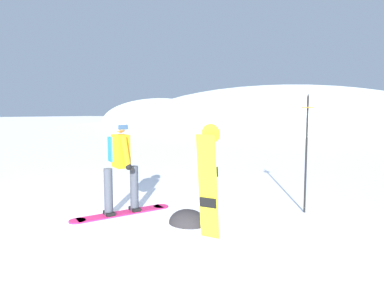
{
  "coord_description": "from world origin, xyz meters",
  "views": [
    {
      "loc": [
        3.99,
        -3.72,
        1.8
      ],
      "look_at": [
        0.1,
        3.77,
        1.0
      ],
      "focal_mm": 30.63,
      "sensor_mm": 36.0,
      "label": 1
    }
  ],
  "objects_px": {
    "snowboarder_main": "(121,163)",
    "rock_dark": "(188,223)",
    "piste_marker_near": "(306,145)",
    "spare_snowboard": "(208,181)"
  },
  "relations": [
    {
      "from": "piste_marker_near",
      "to": "rock_dark",
      "type": "relative_size",
      "value": 3.33
    },
    {
      "from": "snowboarder_main",
      "to": "rock_dark",
      "type": "relative_size",
      "value": 2.65
    },
    {
      "from": "snowboarder_main",
      "to": "spare_snowboard",
      "type": "bearing_deg",
      "value": -10.9
    },
    {
      "from": "snowboarder_main",
      "to": "rock_dark",
      "type": "xyz_separation_m",
      "value": [
        1.31,
        0.08,
        -0.92
      ]
    },
    {
      "from": "spare_snowboard",
      "to": "piste_marker_near",
      "type": "height_order",
      "value": "piste_marker_near"
    },
    {
      "from": "snowboarder_main",
      "to": "piste_marker_near",
      "type": "distance_m",
      "value": 3.33
    },
    {
      "from": "snowboarder_main",
      "to": "rock_dark",
      "type": "height_order",
      "value": "snowboarder_main"
    },
    {
      "from": "spare_snowboard",
      "to": "rock_dark",
      "type": "distance_m",
      "value": 1.11
    },
    {
      "from": "snowboarder_main",
      "to": "spare_snowboard",
      "type": "relative_size",
      "value": 1.04
    },
    {
      "from": "spare_snowboard",
      "to": "piste_marker_near",
      "type": "bearing_deg",
      "value": 62.19
    }
  ]
}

